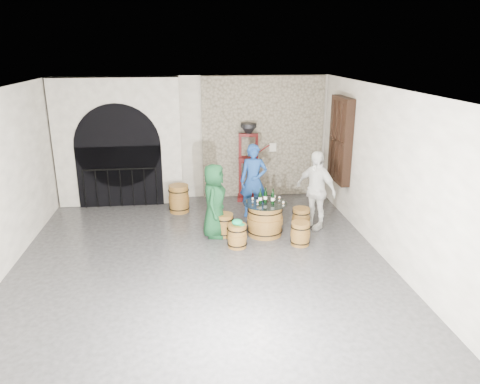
{
  "coord_description": "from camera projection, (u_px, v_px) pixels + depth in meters",
  "views": [
    {
      "loc": [
        -0.19,
        -7.77,
        3.91
      ],
      "look_at": [
        0.85,
        1.03,
        1.05
      ],
      "focal_mm": 34.0,
      "sensor_mm": 36.0,
      "label": 1
    }
  ],
  "objects": [
    {
      "name": "tasting_glass_f",
      "position": [
        253.0,
        200.0,
        9.7
      ],
      "size": [
        0.05,
        0.05,
        0.1
      ],
      "primitive_type": null,
      "color": "#BB6824",
      "rests_on": "barrel_table"
    },
    {
      "name": "ceiling",
      "position": [
        197.0,
        90.0,
        7.59
      ],
      "size": [
        8.0,
        8.0,
        0.0
      ],
      "primitive_type": "plane",
      "rotation": [
        3.14,
        0.0,
        0.0
      ],
      "color": "beige",
      "rests_on": "wall_back"
    },
    {
      "name": "tasting_glass_e",
      "position": [
        283.0,
        204.0,
        9.46
      ],
      "size": [
        0.05,
        0.05,
        0.1
      ],
      "primitive_type": null,
      "color": "#BB6824",
      "rests_on": "barrel_table"
    },
    {
      "name": "barrel_stool_far",
      "position": [
        256.0,
        210.0,
        10.62
      ],
      "size": [
        0.41,
        0.41,
        0.49
      ],
      "color": "brown",
      "rests_on": "ground"
    },
    {
      "name": "barrel_stool_left",
      "position": [
        224.0,
        225.0,
        9.75
      ],
      "size": [
        0.41,
        0.41,
        0.49
      ],
      "color": "brown",
      "rests_on": "ground"
    },
    {
      "name": "wine_bottle_right",
      "position": [
        265.0,
        196.0,
        9.67
      ],
      "size": [
        0.08,
        0.08,
        0.32
      ],
      "color": "black",
      "rests_on": "barrel_table"
    },
    {
      "name": "wine_bottle_left",
      "position": [
        260.0,
        197.0,
        9.6
      ],
      "size": [
        0.08,
        0.08,
        0.32
      ],
      "color": "black",
      "rests_on": "barrel_table"
    },
    {
      "name": "ground",
      "position": [
        202.0,
        263.0,
        8.57
      ],
      "size": [
        8.0,
        8.0,
        0.0
      ],
      "primitive_type": "plane",
      "color": "#2D2D2F",
      "rests_on": "ground"
    },
    {
      "name": "barrel_table",
      "position": [
        265.0,
        219.0,
        9.76
      ],
      "size": [
        0.94,
        0.94,
        0.72
      ],
      "color": "brown",
      "rests_on": "ground"
    },
    {
      "name": "person_green",
      "position": [
        214.0,
        201.0,
        9.57
      ],
      "size": [
        0.68,
        0.88,
        1.59
      ],
      "primitive_type": "imported",
      "rotation": [
        0.0,
        0.0,
        1.32
      ],
      "color": "#113E1F",
      "rests_on": "ground"
    },
    {
      "name": "person_blue",
      "position": [
        254.0,
        181.0,
        10.69
      ],
      "size": [
        0.71,
        0.54,
        1.75
      ],
      "primitive_type": "imported",
      "rotation": [
        0.0,
        0.0,
        -0.21
      ],
      "color": "navy",
      "rests_on": "ground"
    },
    {
      "name": "control_box",
      "position": [
        273.0,
        147.0,
        12.03
      ],
      "size": [
        0.18,
        0.1,
        0.22
      ],
      "primitive_type": "cube",
      "color": "silver",
      "rests_on": "wall_back"
    },
    {
      "name": "barrel_stool_right",
      "position": [
        301.0,
        219.0,
        10.1
      ],
      "size": [
        0.41,
        0.41,
        0.49
      ],
      "color": "brown",
      "rests_on": "ground"
    },
    {
      "name": "tasting_glass_c",
      "position": [
        261.0,
        197.0,
        9.9
      ],
      "size": [
        0.05,
        0.05,
        0.1
      ],
      "primitive_type": null,
      "color": "#BB6824",
      "rests_on": "barrel_table"
    },
    {
      "name": "stone_facing_panel",
      "position": [
        263.0,
        137.0,
        12.0
      ],
      "size": [
        3.2,
        0.12,
        3.18
      ],
      "primitive_type": "cube",
      "color": "gray",
      "rests_on": "ground"
    },
    {
      "name": "wall_back",
      "position": [
        195.0,
        139.0,
        11.86
      ],
      "size": [
        8.0,
        0.0,
        8.0
      ],
      "primitive_type": "plane",
      "rotation": [
        1.57,
        0.0,
        0.0
      ],
      "color": "silver",
      "rests_on": "ground"
    },
    {
      "name": "tasting_glass_d",
      "position": [
        275.0,
        198.0,
        9.84
      ],
      "size": [
        0.05,
        0.05,
        0.1
      ],
      "primitive_type": null,
      "color": "#BB6824",
      "rests_on": "barrel_table"
    },
    {
      "name": "tasting_glass_b",
      "position": [
        279.0,
        199.0,
        9.78
      ],
      "size": [
        0.05,
        0.05,
        0.1
      ],
      "primitive_type": null,
      "color": "#BB6824",
      "rests_on": "barrel_table"
    },
    {
      "name": "wine_bottle_center",
      "position": [
        273.0,
        198.0,
        9.58
      ],
      "size": [
        0.08,
        0.08,
        0.32
      ],
      "color": "black",
      "rests_on": "barrel_table"
    },
    {
      "name": "tasting_glass_a",
      "position": [
        258.0,
        202.0,
        9.56
      ],
      "size": [
        0.05,
        0.05,
        0.1
      ],
      "primitive_type": null,
      "color": "#BB6824",
      "rests_on": "barrel_table"
    },
    {
      "name": "wall_front",
      "position": [
        213.0,
        302.0,
        4.3
      ],
      "size": [
        8.0,
        0.0,
        8.0
      ],
      "primitive_type": "plane",
      "rotation": [
        -1.57,
        0.0,
        0.0
      ],
      "color": "silver",
      "rests_on": "ground"
    },
    {
      "name": "corking_press",
      "position": [
        248.0,
        156.0,
        11.75
      ],
      "size": [
        0.85,
        0.52,
        2.03
      ],
      "rotation": [
        0.0,
        0.0,
        -0.14
      ],
      "color": "#520F0D",
      "rests_on": "ground"
    },
    {
      "name": "wall_right",
      "position": [
        388.0,
        176.0,
        8.47
      ],
      "size": [
        0.0,
        8.0,
        8.0
      ],
      "primitive_type": "plane",
      "rotation": [
        1.57,
        0.0,
        -1.57
      ],
      "color": "silver",
      "rests_on": "ground"
    },
    {
      "name": "shuttered_window",
      "position": [
        340.0,
        140.0,
        10.66
      ],
      "size": [
        0.23,
        1.1,
        2.0
      ],
      "color": "black",
      "rests_on": "wall_right"
    },
    {
      "name": "side_barrel",
      "position": [
        179.0,
        199.0,
        11.12
      ],
      "size": [
        0.51,
        0.51,
        0.68
      ],
      "rotation": [
        0.0,
        0.0,
        -0.01
      ],
      "color": "brown",
      "rests_on": "ground"
    },
    {
      "name": "barrel_stool_near_right",
      "position": [
        300.0,
        234.0,
        9.3
      ],
      "size": [
        0.41,
        0.41,
        0.49
      ],
      "color": "brown",
      "rests_on": "ground"
    },
    {
      "name": "person_white",
      "position": [
        316.0,
        190.0,
        10.02
      ],
      "size": [
        0.97,
        1.08,
        1.76
      ],
      "primitive_type": "imported",
      "rotation": [
        0.0,
        0.0,
        -0.91
      ],
      "color": "white",
      "rests_on": "ground"
    },
    {
      "name": "barrel_stool_near_left",
      "position": [
        237.0,
        236.0,
        9.19
      ],
      "size": [
        0.41,
        0.41,
        0.49
      ],
      "color": "brown",
      "rests_on": "ground"
    },
    {
      "name": "green_cap",
      "position": [
        237.0,
        222.0,
        9.1
      ],
      "size": [
        0.26,
        0.22,
        0.12
      ],
      "color": "#0D9857",
      "rests_on": "barrel_stool_near_left"
    },
    {
      "name": "arched_opening",
      "position": [
        119.0,
        143.0,
        11.4
      ],
      "size": [
        3.1,
        0.6,
        3.19
      ],
      "color": "silver",
      "rests_on": "ground"
    }
  ]
}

